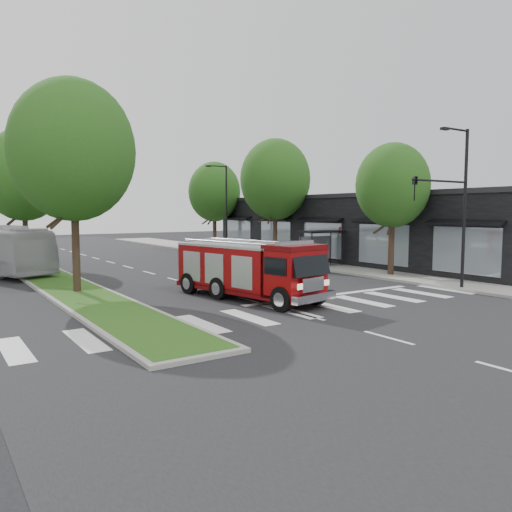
# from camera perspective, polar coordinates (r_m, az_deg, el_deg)

# --- Properties ---
(ground) EXTENTS (140.00, 140.00, 0.00)m
(ground) POSITION_cam_1_polar(r_m,az_deg,el_deg) (22.39, -0.71, -5.08)
(ground) COLOR black
(ground) RESTS_ON ground
(sidewalk_right) EXTENTS (5.00, 80.00, 0.15)m
(sidewalk_right) POSITION_cam_1_polar(r_m,az_deg,el_deg) (37.76, 6.97, -0.82)
(sidewalk_right) COLOR gray
(sidewalk_right) RESTS_ON ground
(median) EXTENTS (3.00, 50.00, 0.15)m
(median) POSITION_cam_1_polar(r_m,az_deg,el_deg) (37.18, -24.22, -1.33)
(median) COLOR gray
(median) RESTS_ON ground
(storefront_row) EXTENTS (8.00, 30.00, 5.00)m
(storefront_row) POSITION_cam_1_polar(r_m,az_deg,el_deg) (40.67, 11.83, 2.96)
(storefront_row) COLOR black
(storefront_row) RESTS_ON ground
(bus_shelter) EXTENTS (3.20, 1.60, 2.61)m
(bus_shelter) POSITION_cam_1_polar(r_m,az_deg,el_deg) (35.36, 7.36, 1.96)
(bus_shelter) COLOR black
(bus_shelter) RESTS_ON ground
(tree_right_near) EXTENTS (4.40, 4.40, 8.05)m
(tree_right_near) POSITION_cam_1_polar(r_m,az_deg,el_deg) (31.20, 15.35, 7.78)
(tree_right_near) COLOR black
(tree_right_near) RESTS_ON ground
(tree_right_mid) EXTENTS (5.60, 5.60, 9.72)m
(tree_right_mid) POSITION_cam_1_polar(r_m,az_deg,el_deg) (40.16, 2.21, 8.73)
(tree_right_mid) COLOR black
(tree_right_mid) RESTS_ON ground
(tree_right_far) EXTENTS (5.00, 5.00, 8.73)m
(tree_right_far) POSITION_cam_1_polar(r_m,az_deg,el_deg) (48.58, -4.78, 7.32)
(tree_right_far) COLOR black
(tree_right_far) RESTS_ON ground
(tree_median_near) EXTENTS (5.80, 5.80, 10.16)m
(tree_median_near) POSITION_cam_1_polar(r_m,az_deg,el_deg) (25.37, -20.21, 11.26)
(tree_median_near) COLOR black
(tree_median_near) RESTS_ON ground
(tree_median_far) EXTENTS (5.60, 5.60, 9.72)m
(tree_median_far) POSITION_cam_1_polar(r_m,az_deg,el_deg) (39.03, -25.07, 8.36)
(tree_median_far) COLOR black
(tree_median_far) RESTS_ON ground
(streetlight_right_near) EXTENTS (4.08, 0.22, 8.00)m
(streetlight_right_near) POSITION_cam_1_polar(r_m,az_deg,el_deg) (26.30, 21.70, 6.29)
(streetlight_right_near) COLOR black
(streetlight_right_near) RESTS_ON ground
(streetlight_right_far) EXTENTS (2.11, 0.20, 8.00)m
(streetlight_right_far) POSITION_cam_1_polar(r_m,az_deg,el_deg) (44.50, -3.57, 5.78)
(streetlight_right_far) COLOR black
(streetlight_right_far) RESTS_ON ground
(fire_engine) EXTENTS (3.76, 8.26, 2.76)m
(fire_engine) POSITION_cam_1_polar(r_m,az_deg,el_deg) (22.55, -0.92, -1.61)
(fire_engine) COLOR #4F0405
(fire_engine) RESTS_ON ground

